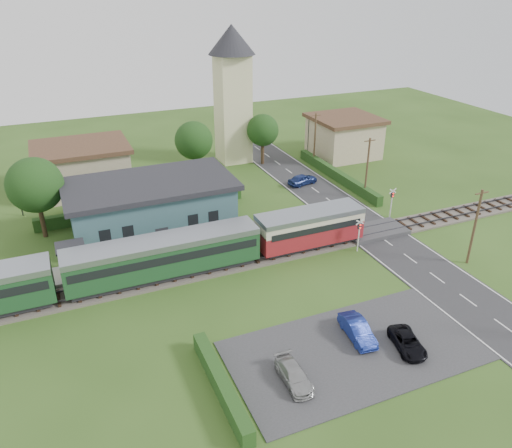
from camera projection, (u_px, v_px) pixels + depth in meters
name	position (u px, v px, depth m)	size (l,w,h in m)	color
ground	(293.00, 263.00, 44.20)	(120.00, 120.00, 0.00)	#2D4C19
railway_track	(284.00, 252.00, 45.80)	(76.00, 3.20, 0.49)	#4C443D
road	(387.00, 242.00, 47.70)	(6.00, 70.00, 0.05)	#28282B
car_park	(354.00, 351.00, 33.77)	(17.00, 9.00, 0.08)	#333335
crossing_deck	(375.00, 231.00, 49.26)	(6.20, 3.40, 0.45)	#333335
platform	(168.00, 256.00, 44.88)	(30.00, 3.00, 0.45)	gray
equipment_hut	(72.00, 259.00, 41.39)	(2.30, 2.30, 2.55)	beige
station_building	(152.00, 206.00, 48.55)	(16.00, 9.00, 5.30)	#395F64
train	(125.00, 263.00, 39.91)	(43.20, 2.90, 3.40)	#232328
church_tower	(232.00, 85.00, 64.48)	(6.00, 6.00, 17.60)	beige
house_west	(83.00, 167.00, 58.30)	(10.80, 8.80, 5.50)	tan
house_east	(344.00, 136.00, 69.75)	(8.80, 8.80, 5.50)	tan
hedge_carpark	(221.00, 385.00, 30.19)	(0.80, 9.00, 1.20)	#193814
hedge_roadside	(337.00, 175.00, 62.10)	(0.80, 18.00, 1.20)	#193814
hedge_station	(144.00, 208.00, 53.18)	(22.00, 0.80, 1.30)	#193814
tree_a	(35.00, 185.00, 46.33)	(5.20, 5.20, 8.00)	#332316
tree_b	(194.00, 141.00, 60.22)	(4.60, 4.60, 7.34)	#332316
tree_c	(263.00, 130.00, 65.54)	(4.20, 4.20, 6.78)	#332316
utility_pole_b	(475.00, 226.00, 42.62)	(1.40, 0.22, 7.00)	#473321
utility_pole_c	(367.00, 167.00, 55.81)	(1.40, 0.22, 7.00)	#473321
utility_pole_d	(315.00, 139.00, 65.70)	(1.40, 0.22, 7.00)	#473321
crossing_signal_near	(359.00, 231.00, 45.16)	(0.84, 0.28, 3.28)	silver
crossing_signal_far	(392.00, 199.00, 51.64)	(0.84, 0.28, 3.28)	silver
streetlamp_west	(17.00, 189.00, 51.61)	(0.30, 0.30, 5.15)	#3F3F47
streetlamp_east	(309.00, 132.00, 70.71)	(0.30, 0.30, 5.15)	#3F3F47
car_on_road	(303.00, 179.00, 60.54)	(1.53, 3.80, 1.29)	navy
car_park_blue	(357.00, 330.00, 34.70)	(1.34, 3.84, 1.27)	navy
car_park_silver	(294.00, 375.00, 30.89)	(1.47, 3.62, 1.05)	#9A9A9A
car_park_dark	(407.00, 342.00, 33.74)	(1.65, 3.57, 0.99)	black
pedestrian_near	(223.00, 238.00, 45.69)	(0.62, 0.40, 1.69)	gray
pedestrian_far	(120.00, 257.00, 42.64)	(0.80, 0.63, 1.66)	gray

